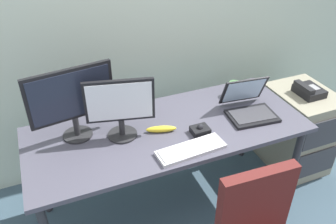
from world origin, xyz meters
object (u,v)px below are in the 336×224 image
Objects in this scene: desk_phone at (309,90)px; monitor_side at (120,106)px; laptop at (249,106)px; trackball_mouse at (200,130)px; keyboard at (191,149)px; file_cabinet at (297,130)px; monitor_main at (72,99)px; coffee_mug at (235,89)px; banana at (161,129)px.

monitor_side is at bearing -179.76° from desk_phone.
trackball_mouse is at bearing -169.04° from laptop.
keyboard is at bearing -132.97° from trackball_mouse.
monitor_side is 0.96× the size of keyboard.
desk_phone is 1.46m from monitor_side.
monitor_main reaches higher than file_cabinet.
file_cabinet is at bearing -2.68° from monitor_main.
laptop is 3.30× the size of coffee_mug.
banana reaches higher than keyboard.
file_cabinet is at bearing 15.73° from keyboard.
desk_phone is 1.16m from keyboard.
file_cabinet is 2.03× the size of laptop.
monitor_main is 1.49× the size of laptop.
keyboard reaches higher than file_cabinet.
coffee_mug is at bearing 166.34° from file_cabinet.
monitor_side is 1.18× the size of laptop.
coffee_mug reaches higher than trackball_mouse.
monitor_main is at bearing 159.69° from trackball_mouse.
coffee_mug reaches higher than desk_phone.
trackball_mouse reaches higher than file_cabinet.
file_cabinet is 6.69× the size of coffee_mug.
banana is (-0.65, -0.21, -0.03)m from coffee_mug.
monitor_side is (-1.44, -0.01, 0.22)m from desk_phone.
desk_phone is at bearing 2.88° from banana.
coffee_mug is (-0.55, 0.15, 0.05)m from desk_phone.
monitor_side is 2.11× the size of banana.
banana is (-0.09, 0.24, 0.01)m from keyboard.
trackball_mouse is at bearing -25.52° from banana.
desk_phone is at bearing 0.24° from monitor_side.
file_cabinet is 1.72× the size of monitor_side.
trackball_mouse is at bearing -170.57° from desk_phone.
desk_phone is 1.21m from banana.
file_cabinet is 1.23m from keyboard.
banana is (0.49, -0.16, -0.24)m from monitor_main.
monitor_side is at bearing 160.63° from trackball_mouse.
monitor_side is 0.52m from trackball_mouse.
keyboard is 4.06× the size of coffee_mug.
monitor_main is 0.57m from banana.
monitor_main is at bearing 176.76° from desk_phone.
trackball_mouse reaches higher than desk_phone.
desk_phone is 0.58m from coffee_mug.
desk_phone is 0.50× the size of monitor_side.
monitor_main is 0.28m from monitor_side.
monitor_main is at bearing 145.53° from keyboard.
monitor_main is 0.79m from trackball_mouse.
file_cabinet is at bearing 0.89° from monitor_side.
trackball_mouse is at bearing -19.37° from monitor_side.
keyboard is at bearing -141.20° from coffee_mug.
monitor_side reaches higher than coffee_mug.
keyboard is (-1.12, -0.30, 0.02)m from desk_phone.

